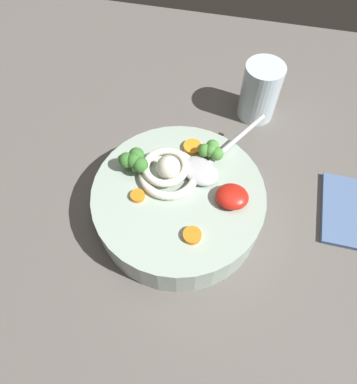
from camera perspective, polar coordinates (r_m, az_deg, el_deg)
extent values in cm
cube|color=#5B5651|center=(56.85, -3.62, -4.08)|extent=(109.16, 109.16, 3.37)
cylinder|color=#9EB2A3|center=(52.41, 0.00, -1.80)|extent=(24.94, 24.94, 6.31)
cylinder|color=#B27A33|center=(52.19, 0.00, -1.67)|extent=(21.95, 21.95, 5.81)
torus|color=silver|center=(50.70, -1.58, 3.02)|extent=(8.83, 8.83, 1.22)
torus|color=silver|center=(50.21, -2.14, 4.12)|extent=(9.46, 9.46, 1.10)
sphere|color=silver|center=(49.41, -1.62, 4.06)|extent=(3.43, 3.43, 3.43)
ellipsoid|color=#B7B7BC|center=(50.82, 3.46, 3.46)|extent=(7.42, 6.91, 1.60)
cylinder|color=#B7B7BC|center=(54.60, 8.86, 8.02)|extent=(8.61, 13.15, 0.80)
ellipsoid|color=red|center=(48.66, 8.71, -0.73)|extent=(4.60, 4.14, 2.07)
cylinder|color=#7A9E60|center=(51.62, -7.02, 3.90)|extent=(1.16, 1.16, 1.24)
sphere|color=#38752D|center=(50.21, -7.23, 5.06)|extent=(2.28, 2.28, 2.28)
sphere|color=#38752D|center=(50.67, -8.44, 5.13)|extent=(2.28, 2.28, 2.28)
sphere|color=#38752D|center=(49.81, -6.21, 4.42)|extent=(2.28, 2.28, 2.28)
sphere|color=#38752D|center=(50.97, -6.85, 5.96)|extent=(2.28, 2.28, 2.28)
cylinder|color=#7A9E60|center=(52.77, 5.23, 5.71)|extent=(0.99, 0.99, 1.06)
sphere|color=#478938|center=(51.58, 5.36, 6.72)|extent=(1.95, 1.95, 1.95)
sphere|color=#478938|center=(51.77, 4.28, 6.79)|extent=(1.95, 1.95, 1.95)
sphere|color=#478938|center=(51.40, 6.26, 6.17)|extent=(1.95, 1.95, 1.95)
sphere|color=#478938|center=(52.30, 5.53, 7.44)|extent=(1.95, 1.95, 1.95)
cylinder|color=orange|center=(46.17, 2.22, -7.05)|extent=(2.47, 2.47, 0.73)
cylinder|color=orange|center=(49.32, -6.67, -0.62)|extent=(2.03, 2.03, 0.65)
cylinder|color=orange|center=(53.96, 2.29, 7.32)|extent=(2.78, 2.78, 0.74)
cylinder|color=silver|center=(65.84, 13.10, 15.62)|extent=(6.75, 6.75, 10.58)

